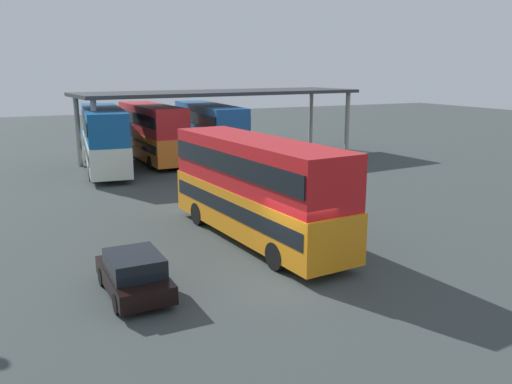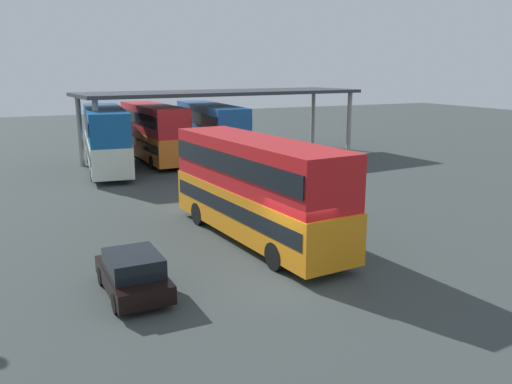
{
  "view_description": "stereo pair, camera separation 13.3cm",
  "coord_description": "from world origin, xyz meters",
  "px_view_note": "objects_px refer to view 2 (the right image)",
  "views": [
    {
      "loc": [
        -8.05,
        -14.43,
        6.79
      ],
      "look_at": [
        0.76,
        3.99,
        2.0
      ],
      "focal_mm": 36.9,
      "sensor_mm": 36.0,
      "label": 1
    },
    {
      "loc": [
        -7.93,
        -14.49,
        6.79
      ],
      "look_at": [
        0.76,
        3.99,
        2.0
      ],
      "focal_mm": 36.9,
      "sensor_mm": 36.0,
      "label": 2
    }
  ],
  "objects_px": {
    "double_decker_near_canopy": "(106,136)",
    "double_decker_far_right": "(211,130)",
    "double_decker_mid_row": "(153,131)",
    "double_decker_main": "(256,185)",
    "parked_hatchback": "(133,274)"
  },
  "relations": [
    {
      "from": "double_decker_near_canopy",
      "to": "double_decker_far_right",
      "type": "xyz_separation_m",
      "value": [
        7.94,
        0.93,
        -0.02
      ]
    },
    {
      "from": "double_decker_mid_row",
      "to": "double_decker_far_right",
      "type": "bearing_deg",
      "value": -107.25
    },
    {
      "from": "double_decker_main",
      "to": "double_decker_near_canopy",
      "type": "relative_size",
      "value": 0.91
    },
    {
      "from": "double_decker_main",
      "to": "double_decker_mid_row",
      "type": "relative_size",
      "value": 1.0
    },
    {
      "from": "double_decker_main",
      "to": "double_decker_mid_row",
      "type": "bearing_deg",
      "value": -8.36
    },
    {
      "from": "parked_hatchback",
      "to": "double_decker_main",
      "type": "bearing_deg",
      "value": -61.45
    },
    {
      "from": "parked_hatchback",
      "to": "double_decker_near_canopy",
      "type": "relative_size",
      "value": 0.32
    },
    {
      "from": "double_decker_far_right",
      "to": "double_decker_mid_row",
      "type": "bearing_deg",
      "value": 77.8
    },
    {
      "from": "double_decker_main",
      "to": "parked_hatchback",
      "type": "xyz_separation_m",
      "value": [
        -5.67,
        -3.22,
        -1.59
      ]
    },
    {
      "from": "double_decker_main",
      "to": "parked_hatchback",
      "type": "relative_size",
      "value": 2.85
    },
    {
      "from": "double_decker_near_canopy",
      "to": "double_decker_mid_row",
      "type": "xyz_separation_m",
      "value": [
        3.83,
        2.06,
        -0.01
      ]
    },
    {
      "from": "double_decker_mid_row",
      "to": "parked_hatchback",
      "type": "bearing_deg",
      "value": 162.05
    },
    {
      "from": "parked_hatchback",
      "to": "double_decker_near_canopy",
      "type": "bearing_deg",
      "value": -8.75
    },
    {
      "from": "parked_hatchback",
      "to": "double_decker_far_right",
      "type": "height_order",
      "value": "double_decker_far_right"
    },
    {
      "from": "double_decker_main",
      "to": "double_decker_far_right",
      "type": "xyz_separation_m",
      "value": [
        5.18,
        19.09,
        0.04
      ]
    }
  ]
}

